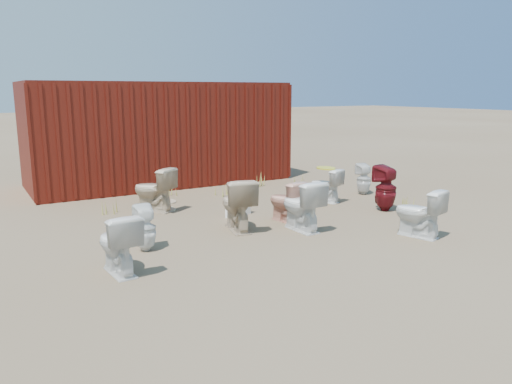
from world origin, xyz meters
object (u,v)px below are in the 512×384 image
toilet_front_e (419,213)px  toilet_back_beige_right (237,204)px  shipping_container (159,133)px  toilet_back_e (364,179)px  toilet_front_a (118,243)px  toilet_back_a (145,228)px  toilet_front_c (301,205)px  toilet_front_maroon (386,188)px  toilet_back_yellowlid (325,185)px  toilet_front_pink (286,201)px  loose_tank (238,206)px  toilet_back_beige_left (154,190)px

toilet_front_e → toilet_back_beige_right: 2.81m
shipping_container → toilet_back_e: (3.25, -3.68, -0.87)m
toilet_front_a → toilet_back_a: toilet_front_a is taller
toilet_back_beige_right → toilet_front_c: bearing=161.2°
toilet_front_e → toilet_back_a: size_ratio=1.15×
toilet_front_maroon → toilet_back_yellowlid: 1.26m
shipping_container → toilet_front_e: size_ratio=7.95×
toilet_front_pink → toilet_back_a: size_ratio=1.09×
toilet_front_c → loose_tank: size_ratio=1.64×
toilet_back_yellowlid → loose_tank: size_ratio=1.36×
toilet_front_c → toilet_front_e: (1.33, -1.21, -0.03)m
shipping_container → toilet_back_beige_right: shipping_container is taller
toilet_back_a → loose_tank: 2.34m
toilet_front_e → loose_tank: bearing=-70.6°
toilet_front_c → shipping_container: bearing=-86.2°
toilet_front_maroon → toilet_front_e: bearing=57.5°
toilet_front_a → loose_tank: (2.64, 1.77, -0.21)m
shipping_container → loose_tank: 4.09m
toilet_back_beige_right → toilet_back_e: bearing=-151.2°
toilet_front_c → toilet_back_e: bearing=-150.9°
toilet_front_a → toilet_back_beige_right: 2.38m
toilet_front_maroon → loose_tank: toilet_front_maroon is taller
toilet_front_a → toilet_back_e: 6.22m
toilet_front_pink → toilet_front_c: size_ratio=0.87×
toilet_back_e → toilet_front_c: bearing=42.4°
toilet_front_a → toilet_back_beige_left: (1.46, 2.87, 0.03)m
toilet_back_beige_left → toilet_back_e: 4.50m
toilet_front_maroon → toilet_back_a: toilet_front_maroon is taller
toilet_back_e → loose_tank: size_ratio=1.34×
shipping_container → toilet_back_a: (-2.06, -5.04, -0.87)m
toilet_front_maroon → toilet_back_e: bearing=-121.7°
toilet_front_a → toilet_back_beige_left: size_ratio=0.93×
shipping_container → toilet_back_a: bearing=-112.2°
toilet_front_maroon → toilet_back_a: 4.62m
shipping_container → toilet_back_yellowlid: size_ratio=8.83×
toilet_front_c → toilet_back_a: 2.50m
toilet_back_a → toilet_back_e: size_ratio=0.98×
toilet_front_e → toilet_back_e: toilet_front_e is taller
toilet_back_yellowlid → shipping_container: bearing=-81.4°
toilet_front_e → toilet_back_yellowlid: bearing=-111.6°
toilet_back_a → toilet_back_yellowlid: toilet_back_yellowlid is taller
shipping_container → toilet_back_yellowlid: shipping_container is taller
toilet_back_beige_left → loose_tank: size_ratio=1.65×
shipping_container → toilet_back_beige_right: bearing=-95.4°
toilet_front_c → toilet_back_beige_left: toilet_back_beige_left is taller
toilet_front_a → loose_tank: bearing=-150.1°
toilet_front_e → toilet_back_yellowlid: toilet_front_e is taller
toilet_front_e → loose_tank: (-1.75, 2.55, -0.20)m
toilet_back_yellowlid → toilet_back_e: size_ratio=1.02×
shipping_container → toilet_front_c: 5.38m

